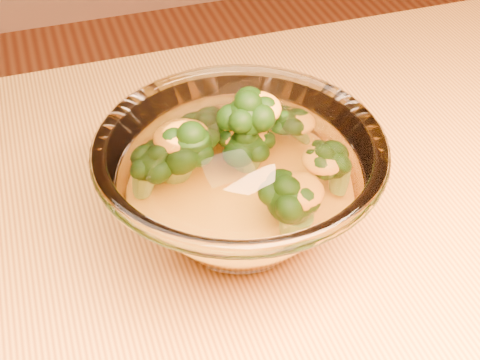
# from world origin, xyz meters

# --- Properties ---
(table) EXTENTS (1.20, 0.80, 0.75)m
(table) POSITION_xyz_m (0.00, 0.00, 0.65)
(table) COLOR gold
(table) RESTS_ON ground
(glass_bowl) EXTENTS (0.25, 0.25, 0.11)m
(glass_bowl) POSITION_xyz_m (0.04, 0.05, 0.81)
(glass_bowl) COLOR white
(glass_bowl) RESTS_ON table
(cheese_sauce) EXTENTS (0.14, 0.14, 0.04)m
(cheese_sauce) POSITION_xyz_m (0.04, 0.05, 0.78)
(cheese_sauce) COLOR #FF9F15
(cheese_sauce) RESTS_ON glass_bowl
(broccoli_heap) EXTENTS (0.18, 0.17, 0.09)m
(broccoli_heap) POSITION_xyz_m (0.04, 0.07, 0.83)
(broccoli_heap) COLOR black
(broccoli_heap) RESTS_ON cheese_sauce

